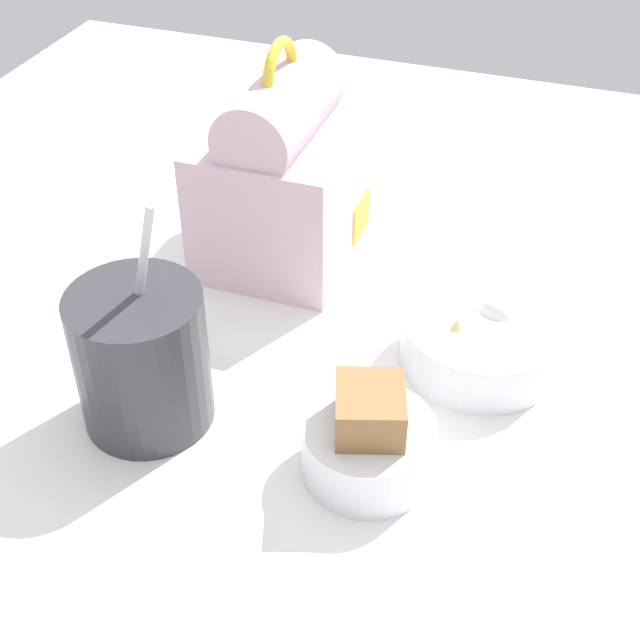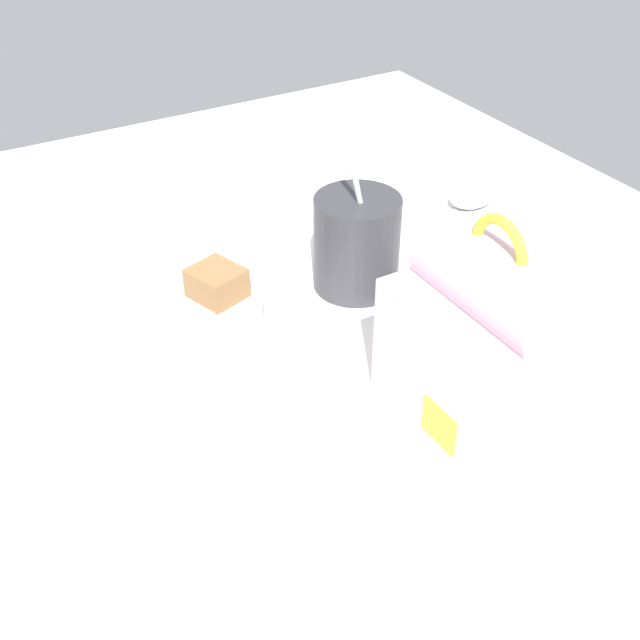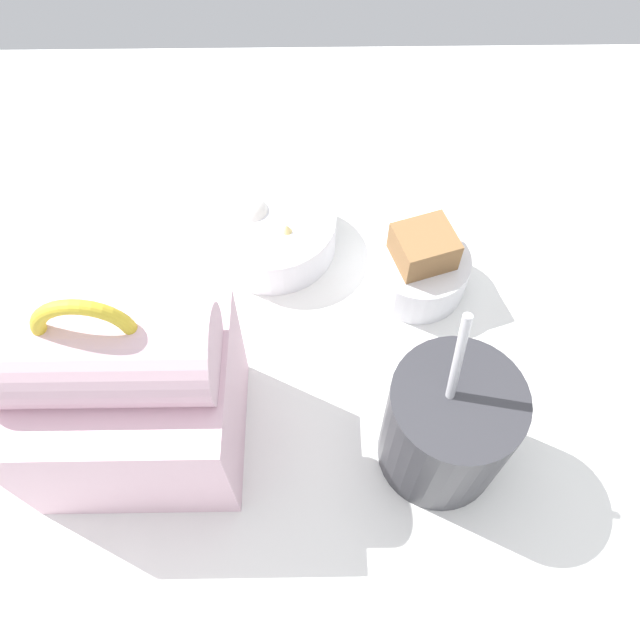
# 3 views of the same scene
# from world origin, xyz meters

# --- Properties ---
(desk_surface) EXTENTS (1.40, 1.10, 0.02)m
(desk_surface) POSITION_xyz_m (0.00, 0.00, 0.01)
(desk_surface) COLOR white
(desk_surface) RESTS_ON ground
(lunch_bag) EXTENTS (0.17, 0.14, 0.22)m
(lunch_bag) POSITION_xyz_m (0.20, 0.02, 0.11)
(lunch_bag) COLOR beige
(lunch_bag) RESTS_ON desk_surface
(soup_cup) EXTENTS (0.11, 0.11, 0.20)m
(soup_cup) POSITION_xyz_m (-0.06, 0.04, 0.08)
(soup_cup) COLOR #333338
(soup_cup) RESTS_ON desk_surface
(bento_bowl_sandwich) EXTENTS (0.10, 0.10, 0.08)m
(bento_bowl_sandwich) POSITION_xyz_m (-0.06, -0.14, 0.05)
(bento_bowl_sandwich) COLOR silver
(bento_bowl_sandwich) RESTS_ON desk_surface
(bento_bowl_snacks) EXTENTS (0.14, 0.14, 0.06)m
(bento_bowl_snacks) POSITION_xyz_m (0.09, -0.20, 0.04)
(bento_bowl_snacks) COLOR silver
(bento_bowl_snacks) RESTS_ON desk_surface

